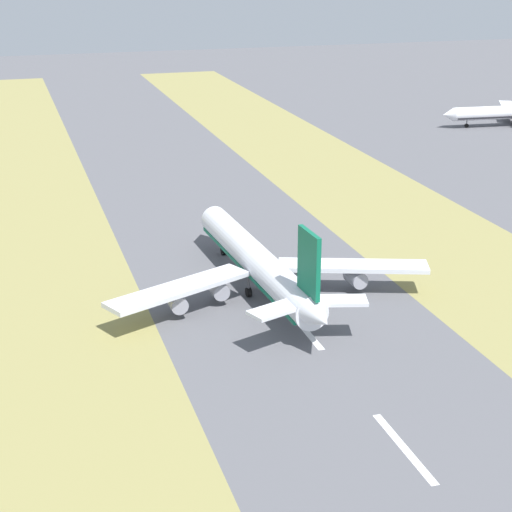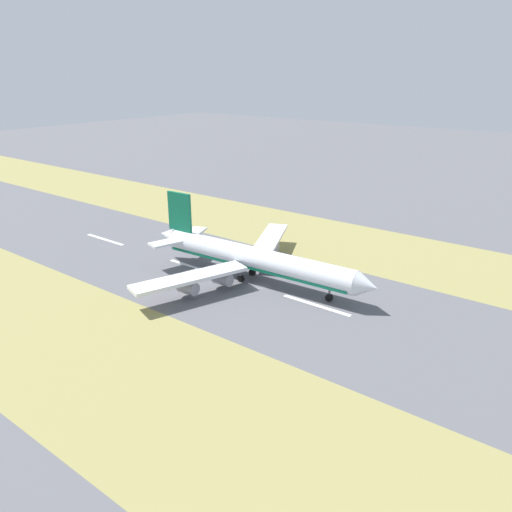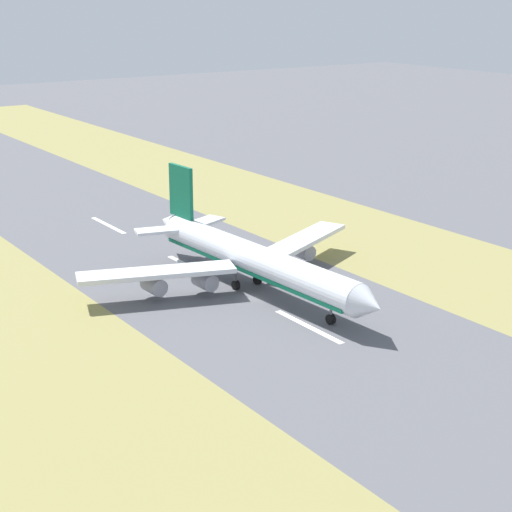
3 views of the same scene
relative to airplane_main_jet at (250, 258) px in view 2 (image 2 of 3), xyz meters
The scene contains 7 objects.
ground_plane 8.35m from the airplane_main_jet, 61.81° to the left, with size 800.00×800.00×0.00m, color #56565B.
grass_median_west 43.00m from the airplane_main_jet, behind, with size 40.00×600.00×0.01m, color olive.
grass_median_east 48.38m from the airplane_main_jet, ahead, with size 40.00×600.00×0.01m, color olive.
centreline_dash_near 58.47m from the airplane_main_jet, 87.31° to the right, with size 1.20×18.00×0.01m, color silver.
centreline_dash_mid 19.26m from the airplane_main_jet, 81.42° to the right, with size 1.20×18.00×0.01m, color silver.
centreline_dash_far 22.88m from the airplane_main_jet, 82.89° to the left, with size 1.20×18.00×0.01m, color silver.
airplane_main_jet is the anchor object (origin of this frame).
Camera 2 is at (92.78, 69.86, 51.92)m, focal length 35.00 mm.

